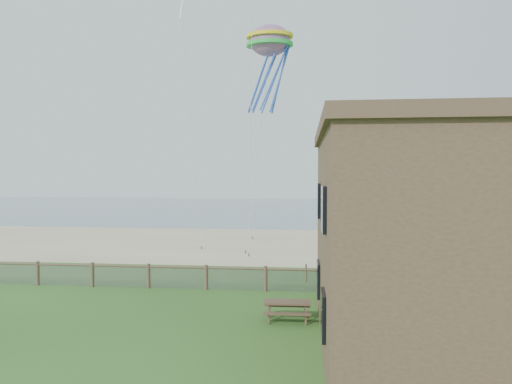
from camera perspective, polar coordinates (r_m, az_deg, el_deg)
ground at (r=18.05m, az=-10.46°, el=-16.52°), size 160.00×160.00×0.00m
sand_beach at (r=39.13m, az=-1.22°, el=-6.40°), size 72.00×20.00×0.02m
ocean at (r=82.74m, az=2.63°, el=-1.97°), size 160.00×68.00×0.02m
chainlink_fence at (r=23.50m, az=-6.24°, el=-10.72°), size 36.20×0.20×1.25m
motel_deck at (r=23.53m, az=26.58°, el=-11.66°), size 15.00×2.00×0.50m
picnic_table at (r=18.73m, az=3.93°, el=-14.54°), size 1.88×1.44×0.78m
octopus_kite at (r=31.25m, az=1.71°, el=15.52°), size 3.73×3.28×6.38m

